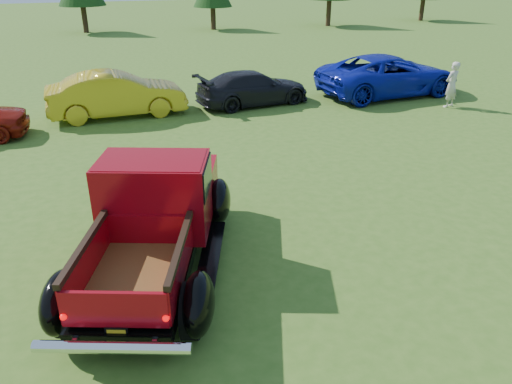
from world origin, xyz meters
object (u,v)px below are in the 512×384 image
show_car_yellow (117,94)px  spectator (452,85)px  show_car_blue (388,75)px  pickup_truck (157,212)px  show_car_grey (253,88)px

show_car_yellow → spectator: spectator is taller
show_car_blue → spectator: bearing=-156.9°
show_car_blue → spectator: size_ratio=3.46×
show_car_yellow → show_car_blue: bearing=-93.9°
show_car_blue → spectator: (1.20, -2.17, 0.03)m
show_car_yellow → spectator: bearing=-104.7°
pickup_truck → show_car_yellow: (-0.21, 9.11, -0.14)m
show_car_grey → show_car_blue: show_car_blue is taller
show_car_blue → pickup_truck: bearing=126.9°
pickup_truck → spectator: bearing=50.3°
pickup_truck → show_car_blue: pickup_truck is taller
show_car_yellow → spectator: 11.41m
pickup_truck → show_car_grey: size_ratio=1.29×
show_car_yellow → pickup_truck: bearing=178.1°
show_car_yellow → spectator: size_ratio=2.80×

